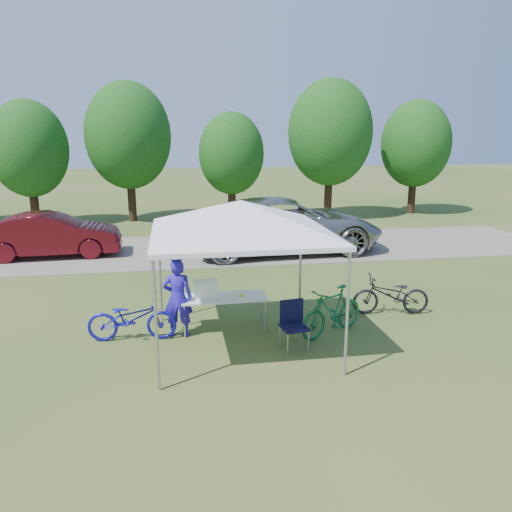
# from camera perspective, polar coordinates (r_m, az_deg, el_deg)

# --- Properties ---
(ground) EXTENTS (100.00, 100.00, 0.00)m
(ground) POSITION_cam_1_polar(r_m,az_deg,el_deg) (9.56, -1.63, -10.05)
(ground) COLOR #2D5119
(ground) RESTS_ON ground
(gravel_strip) EXTENTS (24.00, 5.00, 0.02)m
(gravel_strip) POSITION_cam_1_polar(r_m,az_deg,el_deg) (17.15, -5.31, 0.78)
(gravel_strip) COLOR gray
(gravel_strip) RESTS_ON ground
(canopy) EXTENTS (4.53, 4.53, 3.00)m
(canopy) POSITION_cam_1_polar(r_m,az_deg,el_deg) (8.83, -1.75, 5.89)
(canopy) COLOR #A5A5AA
(canopy) RESTS_ON ground
(treeline) EXTENTS (24.89, 4.28, 6.30)m
(treeline) POSITION_cam_1_polar(r_m,az_deg,el_deg) (22.73, -7.45, 12.89)
(treeline) COLOR #382314
(treeline) RESTS_ON ground
(folding_table) EXTENTS (1.70, 0.71, 0.70)m
(folding_table) POSITION_cam_1_polar(r_m,az_deg,el_deg) (10.04, -3.69, -4.88)
(folding_table) COLOR white
(folding_table) RESTS_ON ground
(folding_chair) EXTENTS (0.51, 0.53, 0.89)m
(folding_chair) POSITION_cam_1_polar(r_m,az_deg,el_deg) (9.28, 4.24, -7.34)
(folding_chair) COLOR black
(folding_chair) RESTS_ON ground
(cooler) EXTENTS (0.48, 0.33, 0.35)m
(cooler) POSITION_cam_1_polar(r_m,az_deg,el_deg) (9.94, -5.77, -3.79)
(cooler) COLOR white
(cooler) RESTS_ON folding_table
(ice_cream_cup) EXTENTS (0.08, 0.08, 0.06)m
(ice_cream_cup) POSITION_cam_1_polar(r_m,az_deg,el_deg) (10.00, -1.68, -4.48)
(ice_cream_cup) COLOR #D0ED37
(ice_cream_cup) RESTS_ON folding_table
(cyclist) EXTENTS (0.61, 0.44, 1.56)m
(cyclist) POSITION_cam_1_polar(r_m,az_deg,el_deg) (9.78, -8.93, -4.77)
(cyclist) COLOR #2717BE
(cyclist) RESTS_ON ground
(bike_blue) EXTENTS (1.71, 0.69, 0.88)m
(bike_blue) POSITION_cam_1_polar(r_m,az_deg,el_deg) (9.88, -13.99, -6.92)
(bike_blue) COLOR #1613A9
(bike_blue) RESTS_ON ground
(bike_green) EXTENTS (1.64, 1.17, 0.97)m
(bike_green) POSITION_cam_1_polar(r_m,az_deg,el_deg) (9.94, 8.68, -6.25)
(bike_green) COLOR #156234
(bike_green) RESTS_ON ground
(bike_dark) EXTENTS (1.74, 0.81, 0.88)m
(bike_dark) POSITION_cam_1_polar(r_m,az_deg,el_deg) (11.31, 15.18, -4.32)
(bike_dark) COLOR black
(bike_dark) RESTS_ON ground
(minivan) EXTENTS (6.61, 3.32, 1.79)m
(minivan) POSITION_cam_1_polar(r_m,az_deg,el_deg) (16.66, 3.36, 3.61)
(minivan) COLOR #9E9D99
(minivan) RESTS_ON gravel_strip
(sedan) EXTENTS (4.34, 1.73, 1.40)m
(sedan) POSITION_cam_1_polar(r_m,az_deg,el_deg) (17.20, -22.32, 2.25)
(sedan) COLOR #550E16
(sedan) RESTS_ON gravel_strip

